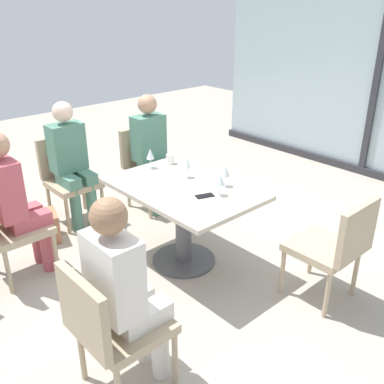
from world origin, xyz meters
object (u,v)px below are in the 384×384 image
at_px(chair_front_left, 5,225).
at_px(cell_phone_on_table, 205,196).
at_px(wine_glass_2, 225,171).
at_px(wine_glass_1, 187,163).
at_px(chair_far_right, 335,244).
at_px(coffee_cup, 170,159).
at_px(person_side_end, 71,158).
at_px(wine_glass_0, 150,154).
at_px(person_front_left, 14,199).
at_px(person_front_right, 124,286).
at_px(chair_front_right, 110,324).
at_px(handbag_1, 49,226).
at_px(dining_table_main, 183,207).
at_px(person_far_left, 152,148).
at_px(chair_far_left, 147,163).
at_px(wine_glass_3, 220,180).
at_px(chair_side_end, 68,174).

distance_m(chair_front_left, cell_phone_on_table, 1.62).
bearing_deg(wine_glass_2, wine_glass_1, -163.63).
bearing_deg(chair_far_right, coffee_cup, -172.66).
distance_m(chair_front_left, wine_glass_1, 1.57).
distance_m(person_side_end, wine_glass_2, 1.67).
relative_size(chair_far_right, wine_glass_2, 4.70).
bearing_deg(wine_glass_2, wine_glass_0, -165.13).
distance_m(wine_glass_1, cell_phone_on_table, 0.44).
bearing_deg(person_front_left, wine_glass_0, 77.88).
height_order(chair_front_left, person_front_right, person_front_right).
xyz_separation_m(chair_front_right, handbag_1, (-1.96, 0.52, -0.36)).
bearing_deg(dining_table_main, wine_glass_1, 129.71).
distance_m(person_far_left, handbag_1, 1.32).
bearing_deg(coffee_cup, person_front_right, -47.44).
bearing_deg(wine_glass_0, person_front_right, -42.08).
height_order(chair_far_left, wine_glass_1, wine_glass_1).
relative_size(chair_front_right, wine_glass_3, 4.70).
relative_size(wine_glass_0, wine_glass_3, 1.00).
xyz_separation_m(chair_front_left, wine_glass_3, (1.10, 1.33, 0.37)).
bearing_deg(wine_glass_0, coffee_cup, 80.70).
relative_size(chair_side_end, wine_glass_3, 4.70).
bearing_deg(chair_side_end, wine_glass_3, 13.56).
distance_m(person_front_left, cell_phone_on_table, 1.53).
bearing_deg(chair_far_right, person_front_right, -103.46).
relative_size(wine_glass_3, cell_phone_on_table, 1.28).
height_order(dining_table_main, wine_glass_3, wine_glass_3).
xyz_separation_m(chair_side_end, person_front_right, (2.22, -0.79, 0.20)).
distance_m(person_side_end, handbag_1, 0.70).
relative_size(person_far_left, wine_glass_0, 6.81).
height_order(person_side_end, handbag_1, person_side_end).
height_order(person_front_right, wine_glass_1, person_front_right).
distance_m(wine_glass_1, wine_glass_3, 0.46).
distance_m(person_far_left, coffee_cup, 0.60).
xyz_separation_m(person_side_end, wine_glass_1, (1.20, 0.48, 0.16)).
height_order(chair_far_right, wine_glass_3, wine_glass_3).
height_order(dining_table_main, cell_phone_on_table, cell_phone_on_table).
distance_m(person_side_end, wine_glass_0, 0.91).
bearing_deg(person_side_end, chair_far_right, 17.85).
relative_size(person_side_end, coffee_cup, 14.00).
bearing_deg(cell_phone_on_table, coffee_cup, -179.78).
height_order(chair_front_right, cell_phone_on_table, chair_front_right).
bearing_deg(wine_glass_3, person_front_right, -69.54).
distance_m(person_front_left, wine_glass_2, 1.71).
xyz_separation_m(person_front_right, wine_glass_3, (-0.45, 1.22, 0.16)).
distance_m(wine_glass_0, wine_glass_3, 0.85).
relative_size(dining_table_main, chair_front_right, 1.47).
height_order(chair_far_right, wine_glass_0, wine_glass_0).
height_order(chair_side_end, handbag_1, chair_side_end).
xyz_separation_m(wine_glass_3, cell_phone_on_table, (-0.06, -0.10, -0.13)).
bearing_deg(handbag_1, wine_glass_0, 66.11).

